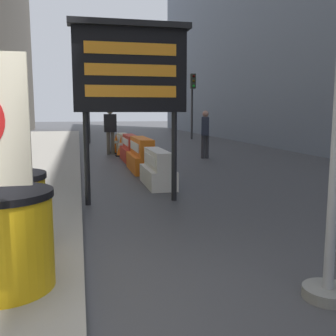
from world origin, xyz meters
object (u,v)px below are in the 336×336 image
(jersey_barrier_white, at_px, (158,170))
(jersey_barrier_orange_near, at_px, (142,156))
(traffic_cone_mid, at_px, (121,146))
(pedestrian_worker, at_px, (110,127))
(barrel_drum_middle, at_px, (7,212))
(barrel_drum_foreground, at_px, (4,240))
(message_board, at_px, (130,70))
(traffic_cone_far, at_px, (153,157))
(traffic_cone_near, at_px, (116,144))
(traffic_light_near_curb, at_px, (88,89))
(pedestrian_passerby, at_px, (205,130))
(jersey_barrier_cream, at_px, (124,145))
(traffic_light_far_side, at_px, (193,92))
(jersey_barrier_red_striped, at_px, (131,149))

(jersey_barrier_white, distance_m, jersey_barrier_orange_near, 2.27)
(traffic_cone_mid, distance_m, pedestrian_worker, 0.97)
(barrel_drum_middle, relative_size, traffic_cone_mid, 1.11)
(barrel_drum_foreground, relative_size, pedestrian_worker, 0.48)
(traffic_cone_mid, bearing_deg, message_board, -94.57)
(jersey_barrier_white, xyz_separation_m, traffic_cone_far, (0.41, 2.75, -0.04))
(traffic_cone_near, height_order, traffic_light_near_curb, traffic_light_near_curb)
(barrel_drum_foreground, bearing_deg, barrel_drum_middle, 97.76)
(jersey_barrier_orange_near, height_order, traffic_cone_mid, jersey_barrier_orange_near)
(traffic_cone_far, height_order, pedestrian_passerby, pedestrian_passerby)
(traffic_light_near_curb, distance_m, pedestrian_worker, 5.64)
(traffic_cone_near, bearing_deg, barrel_drum_middle, -101.30)
(jersey_barrier_cream, height_order, traffic_cone_far, jersey_barrier_cream)
(barrel_drum_middle, distance_m, pedestrian_worker, 10.94)
(jersey_barrier_orange_near, distance_m, traffic_light_near_curb, 10.10)
(traffic_light_near_curb, bearing_deg, jersey_barrier_cream, -77.04)
(barrel_drum_middle, height_order, traffic_light_far_side, traffic_light_far_side)
(barrel_drum_foreground, bearing_deg, traffic_cone_mid, 78.88)
(jersey_barrier_orange_near, distance_m, pedestrian_passerby, 3.65)
(jersey_barrier_red_striped, xyz_separation_m, pedestrian_worker, (-0.52, 2.03, 0.68))
(barrel_drum_foreground, relative_size, message_board, 0.27)
(barrel_drum_middle, height_order, jersey_barrier_cream, barrel_drum_middle)
(traffic_cone_mid, bearing_deg, traffic_light_near_curb, 99.67)
(barrel_drum_foreground, distance_m, message_board, 4.26)
(jersey_barrier_orange_near, distance_m, jersey_barrier_red_striped, 2.38)
(pedestrian_passerby, bearing_deg, message_board, 169.92)
(traffic_light_far_side, height_order, pedestrian_worker, traffic_light_far_side)
(barrel_drum_middle, distance_m, traffic_cone_far, 7.42)
(traffic_light_near_curb, height_order, pedestrian_worker, traffic_light_near_curb)
(barrel_drum_foreground, height_order, traffic_light_far_side, traffic_light_far_side)
(traffic_cone_mid, height_order, pedestrian_worker, pedestrian_worker)
(message_board, bearing_deg, traffic_cone_far, 74.44)
(traffic_cone_near, bearing_deg, jersey_barrier_cream, -31.91)
(barrel_drum_middle, bearing_deg, jersey_barrier_red_striped, 74.06)
(barrel_drum_foreground, height_order, traffic_cone_far, barrel_drum_foreground)
(message_board, distance_m, jersey_barrier_white, 2.64)
(message_board, bearing_deg, barrel_drum_foreground, -114.10)
(jersey_barrier_white, height_order, pedestrian_passerby, pedestrian_passerby)
(traffic_cone_near, bearing_deg, jersey_barrier_red_striped, -83.42)
(jersey_barrier_orange_near, relative_size, pedestrian_worker, 1.07)
(jersey_barrier_white, xyz_separation_m, traffic_light_far_side, (4.83, 13.79, 2.40))
(barrel_drum_middle, xyz_separation_m, pedestrian_passerby, (5.14, 8.78, 0.42))
(barrel_drum_middle, height_order, traffic_cone_mid, barrel_drum_middle)
(jersey_barrier_cream, distance_m, traffic_light_far_side, 8.79)
(traffic_light_far_side, bearing_deg, barrel_drum_middle, -112.29)
(traffic_cone_mid, height_order, traffic_light_far_side, traffic_light_far_side)
(jersey_barrier_cream, distance_m, traffic_cone_far, 4.12)
(barrel_drum_foreground, relative_size, jersey_barrier_cream, 0.50)
(barrel_drum_foreground, xyz_separation_m, traffic_cone_far, (2.77, 7.80, -0.25))
(traffic_light_far_side, xyz_separation_m, pedestrian_passerby, (-2.18, -9.08, -1.76))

